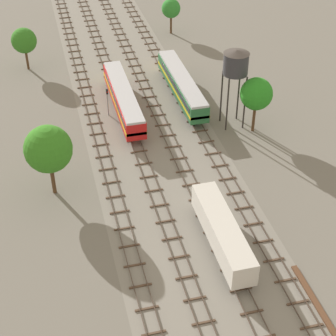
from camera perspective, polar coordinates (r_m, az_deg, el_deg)
name	(u,v)px	position (r m, az deg, el deg)	size (l,w,h in m)	color
ground_plane	(142,116)	(83.80, -2.77, 5.50)	(480.00, 480.00, 0.00)	slate
ballast_bed	(142,116)	(83.80, -2.77, 5.50)	(18.75, 176.00, 0.01)	gray
track_far_left	(93,118)	(83.67, -7.88, 5.23)	(2.40, 126.00, 0.29)	#47382D
track_left	(125,114)	(84.21, -4.56, 5.69)	(2.40, 126.00, 0.29)	#47382D
track_centre_left	(156,110)	(85.02, -1.28, 6.13)	(2.40, 126.00, 0.29)	#47382D
track_centre	(186,106)	(86.11, 1.92, 6.53)	(2.40, 126.00, 0.29)	#47382D
freight_boxcar_centre_left_nearest	(222,232)	(59.39, 5.74, -6.69)	(2.87, 14.00, 3.60)	beige
diesel_railcar_left_near	(123,98)	(83.56, -4.72, 7.37)	(2.96, 20.50, 3.80)	red
diesel_railcar_centre_mid	(182,84)	(87.20, 1.46, 8.78)	(2.96, 20.50, 3.80)	#286638
water_tower	(236,64)	(77.52, 7.15, 10.85)	(3.72, 3.72, 11.91)	#2D2826
signal_post_nearest	(107,98)	(82.92, -6.39, 7.32)	(0.28, 0.47, 4.63)	gray
lineside_tree_0	(24,41)	(99.13, -14.92, 12.82)	(4.38, 4.38, 7.55)	#4C331E
lineside_tree_1	(48,149)	(65.88, -12.49, 1.94)	(5.84, 5.84, 9.49)	#4C331E
lineside_tree_2	(256,94)	(78.04, 9.28, 7.69)	(4.66, 4.66, 8.44)	#4C331E
lineside_tree_3	(171,9)	(111.37, 0.32, 16.43)	(3.74, 3.74, 7.00)	#4C331E
spare_rail_bundle	(315,302)	(57.36, 15.25, -13.47)	(0.60, 10.00, 0.24)	brown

